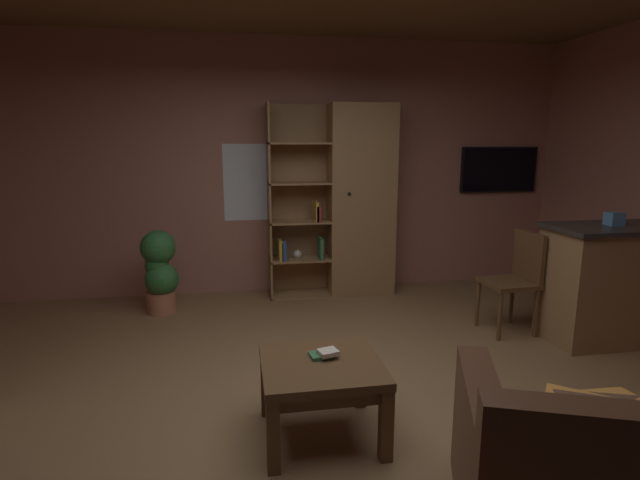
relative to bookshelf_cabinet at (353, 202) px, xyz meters
The scene contains 12 objects.
floor 2.79m from the bookshelf_cabinet, 106.32° to the right, with size 6.44×5.45×0.02m, color olive.
wall_back 0.86m from the bookshelf_cabinet, 159.39° to the left, with size 6.56×0.06×2.84m, color #AD7060.
window_pane_back 1.19m from the bookshelf_cabinet, 168.10° to the left, with size 0.57×0.01×0.85m, color white.
bookshelf_cabinet is the anchor object (origin of this frame).
kitchen_bar_counter 2.73m from the bookshelf_cabinet, 40.27° to the right, with size 1.44×0.61×1.02m.
tissue_box 2.53m from the bookshelf_cabinet, 42.70° to the right, with size 0.12×0.12×0.11m, color #598CBF.
coffee_table 2.93m from the bookshelf_cabinet, 106.89° to the right, with size 0.69×0.65×0.47m.
table_book_0 2.85m from the bookshelf_cabinet, 107.13° to the right, with size 0.13×0.11×0.02m, color #387247.
table_book_1 2.85m from the bookshelf_cabinet, 106.23° to the right, with size 0.11×0.10×0.03m, color beige.
dining_chair 1.92m from the bookshelf_cabinet, 49.82° to the right, with size 0.44×0.44×0.92m.
potted_floor_plant 2.18m from the bookshelf_cabinet, 169.91° to the right, with size 0.36×0.37×0.85m.
wall_mounted_tv 1.91m from the bookshelf_cabinet, ahead, with size 0.96×0.06×0.54m.
Camera 1 is at (-0.55, -2.83, 1.71)m, focal length 27.41 mm.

